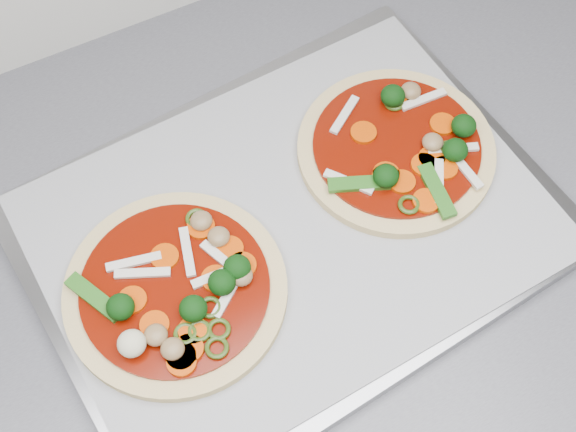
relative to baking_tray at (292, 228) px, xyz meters
name	(u,v)px	position (x,y,z in m)	size (l,w,h in m)	color
baking_tray	(292,228)	(0.00, 0.00, 0.00)	(0.46, 0.34, 0.02)	gray
parchment	(292,223)	(0.00, 0.00, 0.01)	(0.44, 0.32, 0.00)	#A5A5AA
pizza_left	(178,291)	(-0.12, -0.02, 0.02)	(0.26, 0.26, 0.03)	#DBBF7F
pizza_right	(400,148)	(0.13, 0.02, 0.02)	(0.22, 0.22, 0.03)	#DBBF7F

